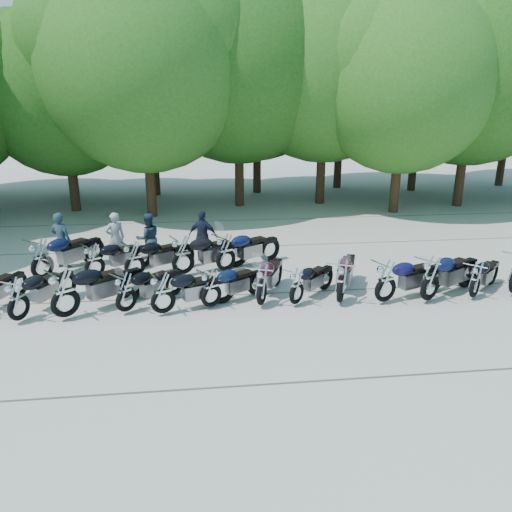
{
  "coord_description": "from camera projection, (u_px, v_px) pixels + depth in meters",
  "views": [
    {
      "loc": [
        -1.47,
        -11.15,
        5.22
      ],
      "look_at": [
        0.0,
        1.5,
        1.1
      ],
      "focal_mm": 35.0,
      "sensor_mm": 36.0,
      "label": 1
    }
  ],
  "objects": [
    {
      "name": "ground",
      "position": [
        263.0,
        317.0,
        12.3
      ],
      "size": [
        90.0,
        90.0,
        0.0
      ],
      "primitive_type": "plane",
      "color": "#A19A91",
      "rests_on": "ground"
    },
    {
      "name": "tree_2",
      "position": [
        63.0,
        93.0,
        22.0
      ],
      "size": [
        7.31,
        7.31,
        8.97
      ],
      "color": "#3A2614",
      "rests_on": "ground"
    },
    {
      "name": "tree_3",
      "position": [
        143.0,
        67.0,
        20.58
      ],
      "size": [
        8.7,
        8.7,
        10.67
      ],
      "color": "#3A2614",
      "rests_on": "ground"
    },
    {
      "name": "tree_4",
      "position": [
        238.0,
        62.0,
        22.69
      ],
      "size": [
        9.13,
        9.13,
        11.2
      ],
      "color": "#3A2614",
      "rests_on": "ground"
    },
    {
      "name": "tree_5",
      "position": [
        325.0,
        65.0,
        23.27
      ],
      "size": [
        9.04,
        9.04,
        11.1
      ],
      "color": "#3A2614",
      "rests_on": "ground"
    },
    {
      "name": "tree_6",
      "position": [
        404.0,
        81.0,
        21.57
      ],
      "size": [
        8.0,
        8.0,
        9.82
      ],
      "color": "#3A2614",
      "rests_on": "ground"
    },
    {
      "name": "tree_7",
      "position": [
        474.0,
        68.0,
        22.7
      ],
      "size": [
        8.79,
        8.79,
        10.79
      ],
      "color": "#3A2614",
      "rests_on": "ground"
    },
    {
      "name": "tree_10",
      "position": [
        62.0,
        86.0,
        25.69
      ],
      "size": [
        7.78,
        7.78,
        9.55
      ],
      "color": "#3A2614",
      "rests_on": "ground"
    },
    {
      "name": "tree_11",
      "position": [
        150.0,
        89.0,
        25.72
      ],
      "size": [
        7.56,
        7.56,
        9.28
      ],
      "color": "#3A2614",
      "rests_on": "ground"
    },
    {
      "name": "tree_12",
      "position": [
        257.0,
        85.0,
        26.3
      ],
      "size": [
        7.88,
        7.88,
        9.67
      ],
      "color": "#3A2614",
      "rests_on": "ground"
    },
    {
      "name": "tree_13",
      "position": [
        342.0,
        79.0,
        27.69
      ],
      "size": [
        8.31,
        8.31,
        10.2
      ],
      "color": "#3A2614",
      "rests_on": "ground"
    },
    {
      "name": "tree_14",
      "position": [
        421.0,
        83.0,
        26.89
      ],
      "size": [
        8.02,
        8.02,
        9.84
      ],
      "color": "#3A2614",
      "rests_on": "ground"
    },
    {
      "name": "motorcycle_1",
      "position": [
        17.0,
        298.0,
        11.84
      ],
      "size": [
        1.64,
        2.3,
        1.26
      ],
      "primitive_type": null,
      "rotation": [
        0.0,
        0.0,
        2.66
      ],
      "color": "black",
      "rests_on": "ground"
    },
    {
      "name": "motorcycle_2",
      "position": [
        64.0,
        292.0,
        11.95
      ],
      "size": [
        2.49,
        2.17,
        1.44
      ],
      "primitive_type": null,
      "rotation": [
        0.0,
        0.0,
        2.23
      ],
      "color": "black",
      "rests_on": "ground"
    },
    {
      "name": "motorcycle_3",
      "position": [
        126.0,
        291.0,
        12.32
      ],
      "size": [
        1.99,
        1.93,
        1.2
      ],
      "primitive_type": null,
      "rotation": [
        0.0,
        0.0,
        2.33
      ],
      "color": "black",
      "rests_on": "ground"
    },
    {
      "name": "motorcycle_4",
      "position": [
        163.0,
        292.0,
        12.21
      ],
      "size": [
        2.31,
        1.44,
        1.25
      ],
      "primitive_type": null,
      "rotation": [
        0.0,
        0.0,
        1.95
      ],
      "color": "black",
      "rests_on": "ground"
    },
    {
      "name": "motorcycle_5",
      "position": [
        211.0,
        287.0,
        12.61
      ],
      "size": [
        2.12,
        1.67,
        1.19
      ],
      "primitive_type": null,
      "rotation": [
        0.0,
        0.0,
        2.14
      ],
      "color": "black",
      "rests_on": "ground"
    },
    {
      "name": "motorcycle_6",
      "position": [
        262.0,
        284.0,
        12.71
      ],
      "size": [
        1.51,
        2.35,
        1.28
      ],
      "primitive_type": null,
      "rotation": [
        0.0,
        0.0,
        2.74
      ],
      "color": "#340719",
      "rests_on": "ground"
    },
    {
      "name": "motorcycle_7",
      "position": [
        297.0,
        285.0,
        12.79
      ],
      "size": [
        1.87,
        1.88,
        1.15
      ],
      "primitive_type": null,
      "rotation": [
        0.0,
        0.0,
        2.36
      ],
      "color": "black",
      "rests_on": "ground"
    },
    {
      "name": "motorcycle_8",
      "position": [
        341.0,
        280.0,
        12.85
      ],
      "size": [
        1.65,
        2.49,
        1.36
      ],
      "primitive_type": null,
      "rotation": [
        0.0,
        0.0,
        2.72
      ],
      "color": "#3A0815",
      "rests_on": "ground"
    },
    {
      "name": "motorcycle_9",
      "position": [
        386.0,
        280.0,
        12.88
      ],
      "size": [
        2.46,
        1.53,
        1.34
      ],
      "primitive_type": null,
      "rotation": [
        0.0,
        0.0,
        1.95
      ],
      "color": "#0F0D3C",
      "rests_on": "ground"
    },
    {
      "name": "motorcycle_10",
      "position": [
        431.0,
        277.0,
        12.94
      ],
      "size": [
        2.56,
        1.96,
        1.43
      ],
      "primitive_type": null,
      "rotation": [
        0.0,
        0.0,
        2.11
      ],
      "color": "#0B1133",
      "rests_on": "ground"
    },
    {
      "name": "motorcycle_11",
      "position": [
        476.0,
        279.0,
        13.21
      ],
      "size": [
        1.94,
        1.84,
        1.16
      ],
      "primitive_type": null,
      "rotation": [
        0.0,
        0.0,
        2.3
      ],
      "color": "black",
      "rests_on": "ground"
    },
    {
      "name": "motorcycle_13",
      "position": [
        41.0,
        257.0,
        14.46
      ],
      "size": [
        2.24,
        2.49,
        1.46
      ],
      "primitive_type": null,
      "rotation": [
        0.0,
        0.0,
        2.45
      ],
      "color": "black",
      "rests_on": "ground"
    },
    {
      "name": "motorcycle_14",
      "position": [
        94.0,
        259.0,
        14.65
      ],
      "size": [
        2.16,
        1.78,
        1.23
      ],
      "primitive_type": null,
      "rotation": [
        0.0,
        0.0,
        2.18
      ],
      "color": "black",
      "rests_on": "ground"
    },
    {
      "name": "motorcycle_15",
      "position": [
        134.0,
        258.0,
        14.67
      ],
      "size": [
        2.32,
        1.77,
        1.29
      ],
      "primitive_type": null,
      "rotation": [
        0.0,
        0.0,
        2.11
      ],
      "color": "black",
      "rests_on": "ground"
    },
    {
      "name": "motorcycle_16",
      "position": [
        183.0,
        254.0,
        14.85
      ],
      "size": [
        2.6,
        1.67,
        1.41
      ],
      "primitive_type": null,
      "rotation": [
        0.0,
        0.0,
        1.97
      ],
      "color": "black",
      "rests_on": "ground"
    },
    {
      "name": "motorcycle_17",
      "position": [
        226.0,
        251.0,
        15.18
      ],
      "size": [
        2.46,
        1.92,
        1.38
      ],
      "primitive_type": null,
      "rotation": [
        0.0,
        0.0,
        2.13
      ],
      "color": "#0D123B",
      "rests_on": "ground"
    },
    {
      "name": "rider_0",
      "position": [
        61.0,
        240.0,
        15.58
      ],
      "size": [
        0.76,
        0.63,
        1.78
      ],
      "primitive_type": "imported",
      "rotation": [
        0.0,
        0.0,
        2.78
      ],
      "color": "#1E3540",
      "rests_on": "ground"
    },
    {
      "name": "rider_1",
      "position": [
        148.0,
        238.0,
        16.04
      ],
      "size": [
        0.96,
        0.85,
        1.65
      ],
      "primitive_type": "imported",
      "rotation": [
        0.0,
        0.0,
        3.47
      ],
      "color": "#213646",
      "rests_on": "ground"
    },
    {
      "name": "rider_2",
      "position": [
        203.0,
        236.0,
        16.28
      ],
      "size": [
        1.06,
        0.71,
        1.67
      ],
      "primitive_type": "imported",
      "rotation": [
        0.0,
        0.0,
        2.8
      ],
      "color": "#1A1F37",
      "rests_on": "ground"
    },
    {
      "name": "rider_3",
      "position": [
        116.0,
        238.0,
        15.97
      ],
      "size": [
        0.73,
        0.62,
        1.69
      ],
      "primitive_type": "imported",
      "rotation": [
        0.0,
        0.0,
        3.56
      ],
      "color": "#969699",
      "rests_on": "ground"
    }
  ]
}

